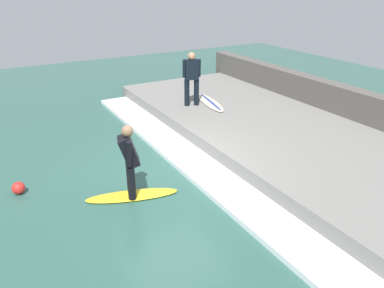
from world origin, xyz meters
TOP-DOWN VIEW (x-y plane):
  - ground_plane at (0.00, 0.00)m, footprint 28.00×28.00m
  - concrete_ledge at (3.36, 0.00)m, footprint 4.40×12.87m
  - back_wall at (5.81, 0.00)m, footprint 0.50×13.51m
  - wave_foam_crest at (0.69, 0.00)m, footprint 0.94×12.23m
  - surfboard_riding at (-1.14, -0.35)m, footprint 1.94×0.99m
  - surfer_riding at (-1.14, -0.35)m, footprint 0.51×0.62m
  - surfer_waiting_near at (2.30, 3.16)m, footprint 0.55×0.37m
  - surfboard_waiting_near at (2.92, 3.03)m, footprint 0.87×2.06m
  - marker_buoy at (-3.15, 0.95)m, footprint 0.27×0.27m

SIDE VIEW (x-z plane):
  - ground_plane at x=0.00m, z-range 0.00..0.00m
  - surfboard_riding at x=-1.14m, z-range 0.00..0.06m
  - wave_foam_crest at x=0.69m, z-range 0.00..0.12m
  - marker_buoy at x=-3.15m, z-range 0.00..0.27m
  - concrete_ledge at x=3.36m, z-range 0.00..0.44m
  - surfboard_waiting_near at x=2.92m, z-range 0.44..0.50m
  - back_wall at x=5.81m, z-range 0.00..1.26m
  - surfer_riding at x=-1.14m, z-range 0.15..1.67m
  - surfer_waiting_near at x=2.30m, z-range 0.54..2.21m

